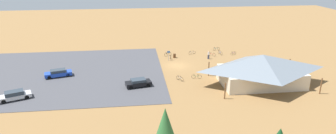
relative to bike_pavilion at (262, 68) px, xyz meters
name	(u,v)px	position (x,y,z in m)	size (l,w,h in m)	color
ground	(177,66)	(12.55, -11.21, -2.92)	(160.00, 160.00, 0.00)	olive
parking_lot_asphalt	(52,74)	(36.32, -9.22, -2.90)	(40.86, 29.80, 0.05)	#424247
bike_pavilion	(262,68)	(0.00, 0.00, 0.00)	(15.87, 10.26, 5.23)	beige
trash_bin	(174,56)	(12.40, -16.43, -2.47)	(0.60, 0.60, 0.90)	brown
lot_sign	(169,54)	(13.90, -14.58, -1.51)	(0.56, 0.08, 2.20)	#99999E
pine_mideast	(165,132)	(18.56, 20.55, 1.70)	(3.01, 3.01, 7.11)	brown
bicycle_black_mid_cluster	(168,54)	(13.66, -17.92, -2.52)	(1.66, 0.75, 0.90)	black
bicycle_red_yard_front	(212,54)	(4.02, -16.64, -2.53)	(1.59, 0.96, 0.87)	black
bicycle_white_lone_east	(192,53)	(8.04, -18.63, -2.57)	(1.66, 0.66, 0.76)	black
bicycle_purple_near_sign	(233,53)	(-1.06, -17.07, -2.57)	(1.48, 0.81, 0.77)	black
bicycle_teal_trailside	(216,49)	(1.79, -20.98, -2.57)	(1.71, 0.50, 0.79)	black
bicycle_blue_back_row	(220,53)	(1.83, -17.62, -2.54)	(0.62, 1.62, 0.84)	black
bicycle_silver_edge_north	(180,78)	(13.30, -3.26, -2.54)	(1.03, 1.46, 0.82)	black
bicycle_orange_by_bin	(171,58)	(13.36, -15.34, -2.55)	(0.48, 1.75, 0.79)	black
bicycle_green_yard_left	(197,77)	(10.21, -3.79, -2.55)	(1.78, 0.52, 0.82)	black
car_black_second_row	(138,83)	(20.60, -1.37, -2.21)	(4.50, 2.67, 1.31)	black
car_silver_end_stall	(15,95)	(39.23, 1.41, -2.20)	(4.90, 3.39, 1.36)	#BCBCC1
car_blue_mid_lot	(58,73)	(34.84, -7.62, -2.20)	(4.94, 2.90, 1.34)	#1E42B2
visitor_by_pavilion	(209,55)	(5.26, -14.71, -2.00)	(0.40, 0.40, 1.75)	#2D3347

